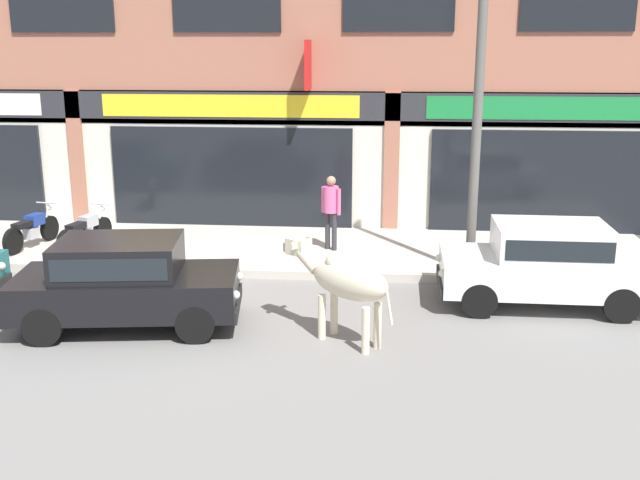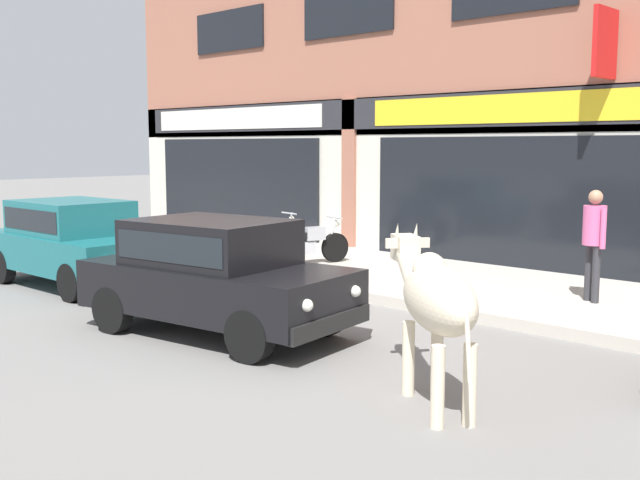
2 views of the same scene
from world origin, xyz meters
name	(u,v)px [view 2 (image 2 of 2)]	position (x,y,z in m)	size (l,w,h in m)	color
ground_plane	(269,331)	(0.00, 0.00, 0.00)	(90.00, 90.00, 0.00)	slate
sidewalk	(447,283)	(0.00, 4.10, 0.08)	(19.00, 3.80, 0.16)	#B7AFA3
shop_building	(518,49)	(0.00, 6.25, 4.13)	(23.00, 1.40, 8.71)	#9E604C
cow	(435,299)	(3.14, -0.85, 1.01)	(1.83, 1.49, 1.61)	beige
car_0	(73,239)	(-4.75, -0.11, 0.81)	(3.64, 1.66, 1.46)	black
car_1	(215,271)	(-0.40, -0.55, 0.81)	(3.76, 2.07, 1.46)	black
motorcycle_0	(264,239)	(-3.93, 3.52, 0.55)	(0.63, 1.80, 0.88)	black
motorcycle_1	(307,244)	(-2.73, 3.52, 0.55)	(0.69, 1.78, 0.88)	black
pedestrian	(594,233)	(2.57, 3.91, 1.15)	(0.43, 0.32, 1.60)	#2D2D33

